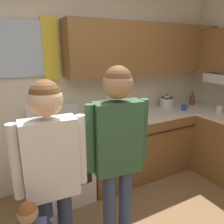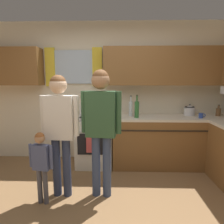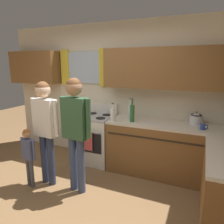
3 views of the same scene
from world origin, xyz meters
The scene contains 13 objects.
ground_plane centered at (0.00, 0.00, 0.00)m, with size 12.00×12.00×0.00m, color olive.
back_wall_unit centered at (0.07, 1.82, 1.48)m, with size 4.60×0.42×2.60m.
kitchen_counter_run centered at (1.50, 1.20, 0.45)m, with size 2.17×1.86×0.90m.
stove_oven centered at (-0.20, 1.54, 0.47)m, with size 0.63×0.67×1.10m.
bottle_squat_brown centered at (2.02, 1.62, 0.98)m, with size 0.08×0.08×0.21m.
bottle_tall_clear centered at (0.45, 1.58, 1.04)m, with size 0.07×0.07×0.37m.
bottle_milk_white centered at (0.23, 1.31, 1.02)m, with size 0.08×0.08×0.31m.
bottle_wine_green centered at (0.54, 1.42, 1.05)m, with size 0.08×0.08×0.39m.
mug_cobalt_blue centered at (1.63, 1.42, 0.94)m, with size 0.11×0.07×0.08m.
stovetop_kettle centered at (1.53, 1.68, 1.00)m, with size 0.27×0.20×0.21m.
adult_holding_child centered at (-0.52, 0.53, 1.01)m, with size 0.50×0.22×1.60m.
adult_in_plaid centered at (0.00, 0.54, 1.05)m, with size 0.51×0.23×1.67m.
small_child centered at (-0.72, 0.34, 0.58)m, with size 0.31×0.12×0.92m.
Camera 2 is at (0.21, -1.90, 1.54)m, focal length 31.42 mm.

